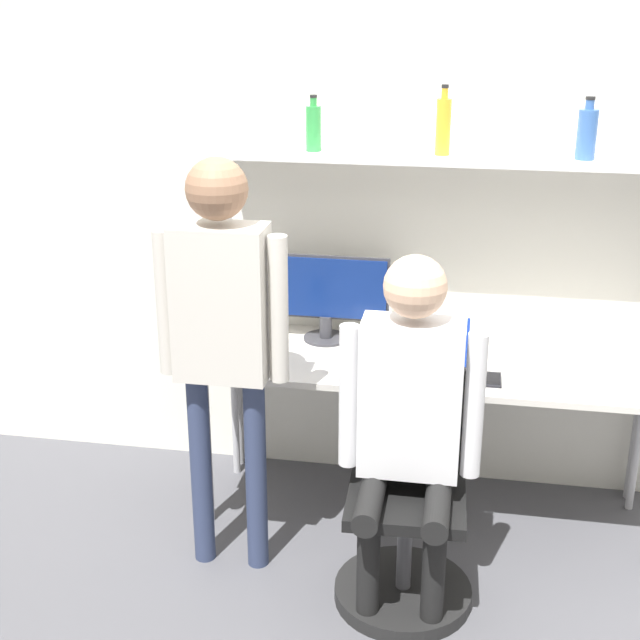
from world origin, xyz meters
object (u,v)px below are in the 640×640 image
Objects in this scene: monitor at (326,293)px; bottle_blue at (587,133)px; office_chair at (405,531)px; laptop at (432,355)px; person_standing at (222,317)px; bottle_green at (313,127)px; bottle_amber at (442,125)px; person_seated at (410,408)px; cell_phone at (493,380)px.

bottle_blue is at bearing -0.07° from monitor.
laptop is at bearing 84.64° from office_chair.
bottle_blue reaches higher than person_standing.
laptop is at bearing -24.91° from bottle_green.
bottle_amber is 0.56m from bottle_green.
laptop is at bearing 85.20° from person_seated.
bottle_green is (-0.58, 0.27, 0.93)m from laptop.
office_chair is at bearing -60.42° from monitor.
cell_phone is 0.50× the size of bottle_amber.
laptop is 0.98m from person_standing.
office_chair is 0.54× the size of person_standing.
cell_phone is 0.75m from office_chair.
person_standing is 6.78× the size of bottle_blue.
cell_phone is 1.20m from person_standing.
monitor reaches higher than office_chair.
bottle_amber is at bearing 87.46° from office_chair.
bottle_green reaches higher than office_chair.
office_chair is 0.57m from person_seated.
monitor is 0.41× the size of person_seated.
office_chair is at bearing -127.71° from bottle_blue.
office_chair is 3.18× the size of bottle_amber.
office_chair is 3.87× the size of bottle_green.
person_standing is at bearing -111.43° from monitor.
laptop is 0.28m from cell_phone.
bottle_green is (-0.53, 0.87, 0.91)m from person_seated.
cell_phone is (0.27, -0.08, -0.06)m from laptop.
monitor is 0.77m from bottle_green.
person_standing is at bearing -150.08° from laptop.
cell_phone is at bearing -23.89° from monitor.
office_chair is 1.71m from bottle_amber.
office_chair is at bearing -123.66° from cell_phone.
bottle_blue reaches higher than monitor.
bottle_green reaches higher than person_standing.
bottle_amber is at bearing 87.70° from person_seated.
person_seated reaches higher than monitor.
bottle_green is at bearing 157.65° from cell_phone.
laptop is 0.37× the size of office_chair.
monitor reaches higher than laptop.
bottle_amber is (0.04, 0.87, 0.93)m from person_seated.
person_seated is at bearing -92.30° from bottle_amber.
monitor is 1.70× the size of laptop.
bottle_blue is (1.40, 0.74, 0.64)m from person_standing.
cell_phone is at bearing 19.81° from person_standing.
laptop is 0.24× the size of person_seated.
person_seated is at bearing -58.77° from bottle_green.
bottle_amber is at bearing -0.00° from bottle_green.
cell_phone is 0.62m from person_seated.
monitor is 0.94m from bottle_amber.
monitor is 1.19m from office_chair.
cell_phone is at bearing 56.34° from office_chair.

